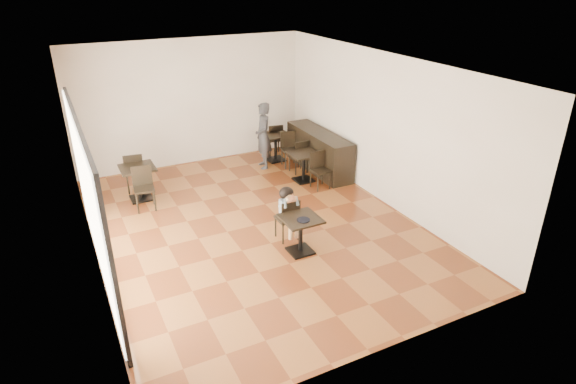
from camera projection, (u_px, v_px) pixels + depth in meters
floor at (255, 225)px, 9.72m from camera, size 6.00×8.00×0.01m
ceiling at (249, 64)px, 8.37m from camera, size 6.00×8.00×0.01m
wall_back at (191, 103)px, 12.28m from camera, size 6.00×0.01×3.20m
wall_front at (381, 253)px, 5.81m from camera, size 6.00×0.01×3.20m
wall_left at (82, 179)px, 7.82m from camera, size 0.01×8.00×3.20m
wall_right at (382, 129)px, 10.27m from camera, size 0.01×8.00×3.20m
storefront_window at (90, 202)px, 7.51m from camera, size 0.04×4.50×2.60m
child_table at (300, 235)px, 8.67m from camera, size 0.66×0.66×0.70m
child_chair at (287, 219)px, 9.08m from camera, size 0.38×0.38×0.84m
child at (287, 214)px, 9.04m from camera, size 0.38×0.53×1.06m
plate at (303, 220)px, 8.44m from camera, size 0.24×0.24×0.01m
pizza_slice at (291, 199)px, 8.72m from camera, size 0.25×0.19×0.06m
adult_patron at (263, 136)px, 12.22m from camera, size 0.50×0.68×1.70m
cafe_table_mid at (304, 167)px, 11.61m from camera, size 0.70×0.70×0.72m
cafe_table_left at (139, 183)px, 10.67m from camera, size 0.81×0.81×0.78m
cafe_table_back at (276, 147)px, 12.86m from camera, size 0.80×0.80×0.74m
chair_mid_a at (298, 156)px, 12.09m from camera, size 0.40×0.40×0.86m
chair_mid_b at (320, 171)px, 11.20m from camera, size 0.40×0.40×0.86m
chair_left_a at (134, 171)px, 11.08m from camera, size 0.46×0.46×0.93m
chair_left_b at (144, 189)px, 10.19m from camera, size 0.46×0.46×0.93m
chair_back_a at (274, 139)px, 13.22m from camera, size 0.46×0.46×0.89m
chair_back_b at (290, 150)px, 12.45m from camera, size 0.46×0.46×0.89m
service_counter at (319, 151)px, 12.21m from camera, size 0.60×2.40×1.00m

